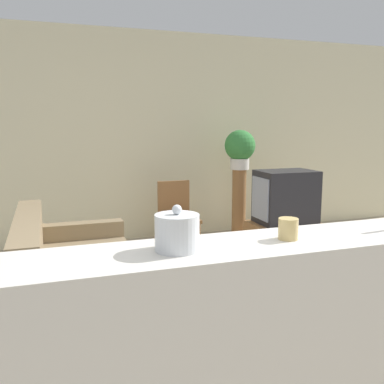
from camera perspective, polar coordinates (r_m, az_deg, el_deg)
The scene contains 11 objects.
ground_plane at distance 2.82m, azimuth 7.34°, elevation -23.74°, with size 14.00×14.00×0.00m, color tan.
wall_back at distance 5.65m, azimuth -8.06°, elevation 7.25°, with size 9.00×0.06×2.70m.
couch at distance 3.70m, azimuth -15.45°, elevation -11.07°, with size 0.97×1.69×0.80m.
tv_stand at distance 4.99m, azimuth 12.20°, elevation -6.38°, with size 0.77×0.55×0.42m.
television at distance 4.87m, azimuth 12.34°, elevation -0.64°, with size 0.64×0.44×0.59m.
wooden_chair at distance 5.13m, azimuth -2.06°, elevation -2.86°, with size 0.44×0.44×0.84m.
plant_stand at distance 5.64m, azimuth 6.27°, elevation -1.72°, with size 0.18×0.18×0.94m.
potted_plant at distance 5.55m, azimuth 6.40°, elevation 5.90°, with size 0.40×0.40×0.51m.
foreground_counter at distance 2.28m, azimuth 12.20°, elevation -18.16°, with size 2.74×0.44×0.98m.
decorative_bowl at distance 1.86m, azimuth -2.01°, elevation -5.37°, with size 0.19×0.19×0.20m.
candle_jar at distance 2.09m, azimuth 12.73°, elevation -4.81°, with size 0.09×0.09×0.10m.
Camera 1 is at (-1.08, -2.11, 1.53)m, focal length 40.00 mm.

